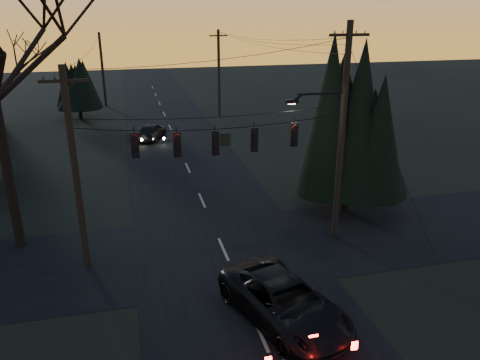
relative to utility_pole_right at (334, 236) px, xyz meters
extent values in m
cube|color=black|center=(-5.50, 10.00, 0.01)|extent=(8.00, 120.00, 0.02)
cube|color=black|center=(-5.50, 0.00, 0.01)|extent=(60.00, 7.00, 0.02)
cylinder|color=black|center=(-5.75, 0.00, 6.10)|extent=(11.50, 0.04, 0.04)
cylinder|color=black|center=(-14.64, 2.70, 3.37)|extent=(0.44, 0.44, 6.74)
cylinder|color=black|center=(1.83, 2.76, 0.80)|extent=(0.36, 0.36, 1.60)
cone|color=black|center=(1.83, 2.76, 4.74)|extent=(4.96, 4.96, 7.09)
cylinder|color=black|center=(-13.78, 29.74, 0.80)|extent=(0.36, 0.36, 1.60)
cone|color=black|center=(-13.78, 29.74, 3.31)|extent=(4.03, 4.03, 4.21)
imported|color=black|center=(-4.49, -5.59, 0.78)|extent=(4.16, 6.13, 1.56)
imported|color=black|center=(-7.43, 20.29, 0.70)|extent=(3.04, 4.42, 1.40)
camera|label=1|loc=(-9.31, -18.71, 10.46)|focal=35.00mm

